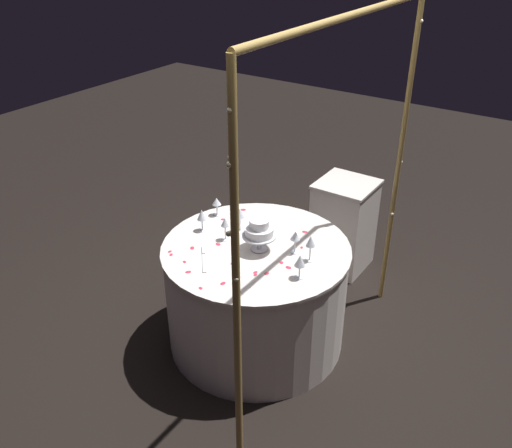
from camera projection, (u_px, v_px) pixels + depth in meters
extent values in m
plane|color=black|center=(256.00, 338.00, 3.91)|extent=(12.00, 12.00, 0.00)
cylinder|color=olive|center=(398.00, 167.00, 3.78)|extent=(0.04, 0.04, 2.23)
cylinder|color=olive|center=(237.00, 312.00, 2.40)|extent=(0.04, 0.04, 2.23)
cylinder|color=olive|center=(353.00, 15.00, 2.54)|extent=(1.92, 0.04, 0.04)
sphere|color=#F9EAB2|center=(395.00, 190.00, 3.88)|extent=(0.02, 0.02, 0.02)
sphere|color=#F9EAB2|center=(230.00, 110.00, 1.94)|extent=(0.02, 0.02, 0.02)
sphere|color=#F9EAB2|center=(404.00, 133.00, 3.67)|extent=(0.02, 0.02, 0.02)
sphere|color=#F9EAB2|center=(231.00, 158.00, 2.04)|extent=(0.02, 0.02, 0.02)
sphere|color=#F9EAB2|center=(378.00, 7.00, 2.74)|extent=(0.02, 0.02, 0.02)
sphere|color=#F9EAB2|center=(392.00, 214.00, 3.95)|extent=(0.02, 0.02, 0.02)
sphere|color=#F9EAB2|center=(236.00, 279.00, 2.30)|extent=(0.02, 0.02, 0.02)
sphere|color=#F9EAB2|center=(336.00, 19.00, 2.43)|extent=(0.02, 0.02, 0.02)
sphere|color=#F9EAB2|center=(421.00, 21.00, 3.30)|extent=(0.02, 0.02, 0.02)
sphere|color=#F9EAB2|center=(229.00, 234.00, 2.19)|extent=(0.02, 0.02, 0.02)
sphere|color=#F9EAB2|center=(295.00, 33.00, 2.14)|extent=(0.02, 0.02, 0.02)
sphere|color=#F9EAB2|center=(401.00, 162.00, 3.77)|extent=(0.02, 0.02, 0.02)
sphere|color=#F9EAB2|center=(229.00, 165.00, 2.04)|extent=(0.02, 0.02, 0.02)
sphere|color=#F9EAB2|center=(234.00, 51.00, 1.86)|extent=(0.02, 0.02, 0.02)
cylinder|color=silver|center=(256.00, 296.00, 3.72)|extent=(1.21, 1.21, 0.75)
cylinder|color=silver|center=(256.00, 248.00, 3.53)|extent=(1.23, 1.23, 0.02)
cube|color=silver|center=(343.00, 226.00, 4.55)|extent=(0.43, 0.43, 0.75)
cube|color=silver|center=(347.00, 184.00, 4.35)|extent=(0.45, 0.45, 0.02)
cylinder|color=silver|center=(259.00, 249.00, 3.50)|extent=(0.11, 0.11, 0.01)
cylinder|color=silver|center=(259.00, 242.00, 3.48)|extent=(0.02, 0.02, 0.09)
cylinder|color=silver|center=(259.00, 236.00, 3.45)|extent=(0.22, 0.22, 0.01)
cylinder|color=white|center=(259.00, 231.00, 3.44)|extent=(0.18, 0.18, 0.05)
cylinder|color=white|center=(259.00, 224.00, 3.41)|extent=(0.13, 0.13, 0.06)
cylinder|color=silver|center=(203.00, 230.00, 3.72)|extent=(0.06, 0.06, 0.00)
cylinder|color=silver|center=(202.00, 224.00, 3.70)|extent=(0.01, 0.01, 0.08)
cone|color=silver|center=(202.00, 215.00, 3.66)|extent=(0.06, 0.06, 0.07)
cylinder|color=silver|center=(226.00, 239.00, 3.61)|extent=(0.06, 0.06, 0.00)
cylinder|color=silver|center=(225.00, 232.00, 3.59)|extent=(0.01, 0.01, 0.10)
cone|color=silver|center=(225.00, 222.00, 3.55)|extent=(0.06, 0.06, 0.06)
cylinder|color=silver|center=(240.00, 231.00, 3.70)|extent=(0.06, 0.06, 0.00)
cylinder|color=silver|center=(240.00, 224.00, 3.68)|extent=(0.01, 0.01, 0.10)
cone|color=silver|center=(240.00, 213.00, 3.64)|extent=(0.07, 0.07, 0.06)
cylinder|color=silver|center=(295.00, 252.00, 3.48)|extent=(0.06, 0.06, 0.00)
cylinder|color=silver|center=(295.00, 245.00, 3.45)|extent=(0.01, 0.01, 0.09)
cone|color=silver|center=(295.00, 236.00, 3.42)|extent=(0.06, 0.06, 0.05)
cylinder|color=silver|center=(217.00, 214.00, 3.91)|extent=(0.06, 0.06, 0.00)
cylinder|color=silver|center=(217.00, 209.00, 3.89)|extent=(0.01, 0.01, 0.08)
cone|color=silver|center=(217.00, 201.00, 3.85)|extent=(0.06, 0.06, 0.05)
cylinder|color=silver|center=(310.00, 260.00, 3.39)|extent=(0.06, 0.06, 0.00)
cylinder|color=silver|center=(310.00, 253.00, 3.37)|extent=(0.01, 0.01, 0.10)
cone|color=silver|center=(311.00, 241.00, 3.33)|extent=(0.06, 0.06, 0.07)
cylinder|color=silver|center=(299.00, 277.00, 3.23)|extent=(0.06, 0.06, 0.00)
cylinder|color=silver|center=(299.00, 271.00, 3.21)|extent=(0.01, 0.01, 0.08)
cone|color=silver|center=(300.00, 260.00, 3.17)|extent=(0.07, 0.07, 0.07)
cube|color=silver|center=(204.00, 262.00, 3.37)|extent=(0.18, 0.16, 0.01)
cube|color=white|center=(204.00, 250.00, 3.49)|extent=(0.08, 0.07, 0.01)
ellipsoid|color=#E02D47|center=(218.00, 244.00, 3.56)|extent=(0.03, 0.04, 0.00)
ellipsoid|color=#E02D47|center=(233.00, 263.00, 3.36)|extent=(0.03, 0.02, 0.00)
ellipsoid|color=#E02D47|center=(170.00, 252.00, 3.48)|extent=(0.03, 0.02, 0.00)
ellipsoid|color=#E02D47|center=(235.00, 209.00, 3.98)|extent=(0.04, 0.03, 0.00)
ellipsoid|color=#E02D47|center=(223.00, 219.00, 3.84)|extent=(0.04, 0.04, 0.00)
ellipsoid|color=#E02D47|center=(255.00, 272.00, 3.28)|extent=(0.03, 0.03, 0.00)
ellipsoid|color=#E02D47|center=(281.00, 263.00, 3.37)|extent=(0.04, 0.04, 0.00)
ellipsoid|color=#E02D47|center=(188.00, 272.00, 3.28)|extent=(0.04, 0.04, 0.00)
ellipsoid|color=#E02D47|center=(271.00, 238.00, 3.62)|extent=(0.03, 0.02, 0.00)
ellipsoid|color=#E02D47|center=(305.00, 232.00, 3.69)|extent=(0.03, 0.04, 0.00)
ellipsoid|color=#E02D47|center=(201.00, 288.00, 3.14)|extent=(0.03, 0.03, 0.00)
ellipsoid|color=#E02D47|center=(267.00, 274.00, 3.26)|extent=(0.04, 0.04, 0.00)
ellipsoid|color=#E02D47|center=(246.00, 239.00, 3.62)|extent=(0.02, 0.03, 0.00)
ellipsoid|color=#E02D47|center=(302.00, 248.00, 3.52)|extent=(0.03, 0.03, 0.00)
ellipsoid|color=#E02D47|center=(288.00, 268.00, 3.32)|extent=(0.03, 0.04, 0.00)
ellipsoid|color=#E02D47|center=(192.00, 248.00, 3.51)|extent=(0.05, 0.05, 0.00)
ellipsoid|color=#E02D47|center=(255.00, 275.00, 3.25)|extent=(0.03, 0.02, 0.00)
ellipsoid|color=#E02D47|center=(171.00, 255.00, 3.45)|extent=(0.04, 0.03, 0.00)
ellipsoid|color=#E02D47|center=(223.00, 283.00, 3.18)|extent=(0.04, 0.03, 0.00)
ellipsoid|color=#E02D47|center=(185.00, 262.00, 3.38)|extent=(0.03, 0.03, 0.00)
ellipsoid|color=#E02D47|center=(243.00, 210.00, 3.97)|extent=(0.04, 0.05, 0.00)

